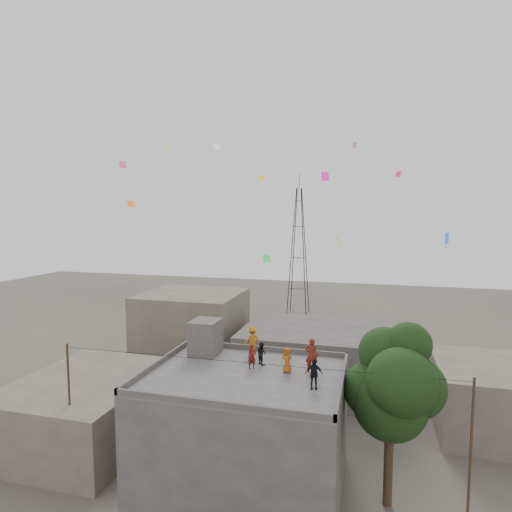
{
  "coord_description": "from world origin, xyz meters",
  "views": [
    {
      "loc": [
        6.16,
        -20.37,
        14.29
      ],
      "look_at": [
        -0.06,
        2.45,
        11.99
      ],
      "focal_mm": 30.0,
      "sensor_mm": 36.0,
      "label": 1
    }
  ],
  "objects_px": {
    "stair_head_box": "(205,337)",
    "tree": "(394,385)",
    "transmission_tower": "(299,251)",
    "person_red_adult": "(312,356)",
    "person_dark_adult": "(314,374)"
  },
  "relations": [
    {
      "from": "transmission_tower",
      "to": "person_dark_adult",
      "type": "xyz_separation_m",
      "value": [
        7.66,
        -40.86,
        -2.25
      ]
    },
    {
      "from": "person_dark_adult",
      "to": "transmission_tower",
      "type": "bearing_deg",
      "value": 89.37
    },
    {
      "from": "tree",
      "to": "person_dark_adult",
      "type": "bearing_deg",
      "value": -158.58
    },
    {
      "from": "person_red_adult",
      "to": "person_dark_adult",
      "type": "xyz_separation_m",
      "value": [
        0.38,
        -2.04,
        -0.19
      ]
    },
    {
      "from": "stair_head_box",
      "to": "person_dark_adult",
      "type": "bearing_deg",
      "value": -26.78
    },
    {
      "from": "tree",
      "to": "person_red_adult",
      "type": "height_order",
      "value": "tree"
    },
    {
      "from": "stair_head_box",
      "to": "transmission_tower",
      "type": "bearing_deg",
      "value": 91.23
    },
    {
      "from": "transmission_tower",
      "to": "person_dark_adult",
      "type": "relative_size",
      "value": 13.94
    },
    {
      "from": "transmission_tower",
      "to": "tree",
      "type": "bearing_deg",
      "value": -73.91
    },
    {
      "from": "stair_head_box",
      "to": "transmission_tower",
      "type": "height_order",
      "value": "transmission_tower"
    },
    {
      "from": "stair_head_box",
      "to": "tree",
      "type": "relative_size",
      "value": 0.22
    },
    {
      "from": "tree",
      "to": "transmission_tower",
      "type": "distance_m",
      "value": 41.12
    },
    {
      "from": "person_red_adult",
      "to": "transmission_tower",
      "type": "bearing_deg",
      "value": -76.01
    },
    {
      "from": "tree",
      "to": "transmission_tower",
      "type": "bearing_deg",
      "value": 106.09
    },
    {
      "from": "stair_head_box",
      "to": "transmission_tower",
      "type": "relative_size",
      "value": 0.1
    }
  ]
}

